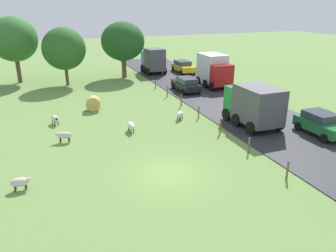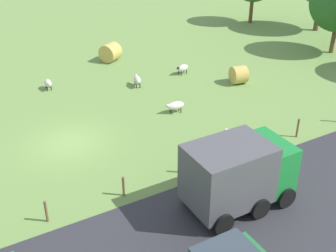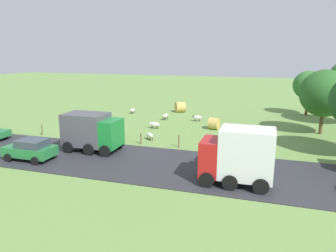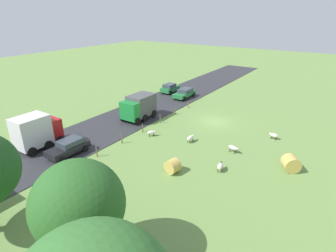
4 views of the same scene
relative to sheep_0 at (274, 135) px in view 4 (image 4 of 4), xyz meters
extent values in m
plane|color=#6B8E47|center=(7.79, -1.14, -0.46)|extent=(160.00, 160.00, 0.00)
cube|color=#2D2D33|center=(18.37, -1.14, -0.43)|extent=(8.00, 80.00, 0.06)
ellipsoid|color=beige|center=(-0.02, 0.00, 0.00)|extent=(0.98, 0.57, 0.48)
ellipsoid|color=silver|center=(0.42, -0.04, 0.11)|extent=(0.28, 0.20, 0.20)
cylinder|color=#2D2823|center=(0.25, 0.11, -0.32)|extent=(0.07, 0.07, 0.28)
cylinder|color=#2D2823|center=(0.23, -0.15, -0.32)|extent=(0.07, 0.07, 0.28)
cylinder|color=#2D2823|center=(-0.26, 0.16, -0.32)|extent=(0.07, 0.07, 0.28)
cylinder|color=#2D2823|center=(-0.29, -0.11, -0.32)|extent=(0.07, 0.07, 0.28)
ellipsoid|color=beige|center=(2.68, 5.67, 0.07)|extent=(1.16, 0.74, 0.46)
ellipsoid|color=silver|center=(2.19, 5.81, 0.18)|extent=(0.30, 0.24, 0.20)
cylinder|color=#2D2823|center=(2.36, 5.63, -0.28)|extent=(0.07, 0.07, 0.36)
cylinder|color=#2D2823|center=(2.43, 5.87, -0.28)|extent=(0.07, 0.07, 0.36)
cylinder|color=#2D2823|center=(2.93, 5.47, -0.28)|extent=(0.07, 0.07, 0.36)
cylinder|color=#2D2823|center=(3.00, 5.71, -0.28)|extent=(0.07, 0.07, 0.36)
ellipsoid|color=silver|center=(7.52, 5.98, 0.03)|extent=(0.60, 1.19, 0.50)
ellipsoid|color=silver|center=(7.47, 5.43, 0.14)|extent=(0.20, 0.27, 0.20)
cylinder|color=#2D2823|center=(7.63, 5.65, -0.31)|extent=(0.07, 0.07, 0.30)
cylinder|color=#2D2823|center=(7.35, 5.67, -0.31)|extent=(0.07, 0.07, 0.30)
cylinder|color=#2D2823|center=(7.68, 6.28, -0.31)|extent=(0.07, 0.07, 0.30)
cylinder|color=#2D2823|center=(7.41, 6.31, -0.31)|extent=(0.07, 0.07, 0.30)
ellipsoid|color=silver|center=(12.06, 7.15, 0.00)|extent=(0.97, 1.02, 0.45)
ellipsoid|color=silver|center=(11.76, 6.80, 0.10)|extent=(0.31, 0.31, 0.20)
cylinder|color=#2D2823|center=(11.98, 6.86, -0.31)|extent=(0.07, 0.07, 0.29)
cylinder|color=#2D2823|center=(11.80, 7.03, -0.31)|extent=(0.07, 0.07, 0.29)
cylinder|color=#2D2823|center=(12.33, 7.27, -0.31)|extent=(0.07, 0.07, 0.29)
cylinder|color=#2D2823|center=(12.14, 7.43, -0.31)|extent=(0.07, 0.07, 0.29)
ellipsoid|color=beige|center=(2.29, 9.70, 0.03)|extent=(0.74, 1.12, 0.51)
ellipsoid|color=black|center=(2.41, 9.23, 0.14)|extent=(0.24, 0.30, 0.20)
cylinder|color=#2D2823|center=(2.49, 9.46, -0.31)|extent=(0.07, 0.07, 0.29)
cylinder|color=#2D2823|center=(2.22, 9.39, -0.31)|extent=(0.07, 0.07, 0.29)
cylinder|color=#2D2823|center=(2.36, 10.01, -0.31)|extent=(0.07, 0.07, 0.29)
cylinder|color=#2D2823|center=(2.09, 9.95, -0.31)|extent=(0.07, 0.07, 0.29)
cylinder|color=tan|center=(-3.00, 6.05, 0.27)|extent=(1.93, 1.88, 1.46)
cylinder|color=tan|center=(5.77, 12.32, 0.18)|extent=(1.45, 1.25, 1.28)
cylinder|color=brown|center=(4.51, 23.25, 0.77)|extent=(0.36, 0.36, 2.46)
ellipsoid|color=#285B23|center=(4.51, 23.25, 3.80)|extent=(4.88, 4.88, 4.79)
cylinder|color=brown|center=(13.62, -4.10, 0.09)|extent=(0.12, 0.12, 1.09)
cylinder|color=brown|center=(13.62, -0.45, 0.07)|extent=(0.12, 0.12, 1.05)
cylinder|color=brown|center=(13.62, 3.19, 0.14)|extent=(0.12, 0.12, 1.19)
cylinder|color=brown|center=(13.62, 6.84, 0.06)|extent=(0.12, 0.12, 1.04)
cylinder|color=brown|center=(13.62, 10.49, 0.13)|extent=(0.12, 0.12, 1.17)
cylinder|color=brown|center=(13.62, 14.13, 0.14)|extent=(0.12, 0.12, 1.20)
cylinder|color=brown|center=(13.62, 17.78, 0.07)|extent=(0.12, 0.12, 1.05)
cube|color=#197F33|center=(16.76, 5.52, 1.23)|extent=(2.50, 1.20, 2.30)
cube|color=#4C4C51|center=(16.76, 3.13, 1.44)|extent=(2.50, 3.58, 2.72)
cylinder|color=black|center=(15.51, 5.52, 0.08)|extent=(0.30, 0.96, 0.96)
cylinder|color=black|center=(18.02, 5.52, 0.08)|extent=(0.30, 0.96, 0.96)
cylinder|color=black|center=(15.51, 4.02, 0.08)|extent=(0.30, 0.96, 0.96)
cylinder|color=black|center=(18.02, 4.02, 0.08)|extent=(0.30, 0.96, 0.96)
cylinder|color=black|center=(15.51, 2.05, 0.08)|extent=(0.30, 0.96, 0.96)
cylinder|color=black|center=(18.02, 2.05, 0.08)|extent=(0.30, 0.96, 0.96)
cube|color=#B21919|center=(20.19, 14.46, 1.23)|extent=(2.39, 1.20, 2.30)
cube|color=silver|center=(20.19, 16.72, 1.67)|extent=(2.39, 3.32, 3.17)
cylinder|color=black|center=(21.38, 14.46, 0.08)|extent=(0.30, 0.96, 0.96)
cylinder|color=black|center=(18.99, 14.46, 0.08)|extent=(0.30, 0.96, 0.96)
cylinder|color=black|center=(21.38, 15.89, 0.08)|extent=(0.30, 0.96, 0.96)
cylinder|color=black|center=(18.99, 15.89, 0.08)|extent=(0.30, 0.96, 0.96)
cylinder|color=black|center=(21.38, 17.72, 0.08)|extent=(0.30, 0.96, 0.96)
cylinder|color=black|center=(18.99, 17.72, 0.08)|extent=(0.30, 0.96, 0.96)
cube|color=#237238|center=(16.75, -8.18, 0.23)|extent=(1.98, 4.59, 0.61)
cube|color=#333D47|center=(16.75, -8.52, 0.81)|extent=(1.74, 2.52, 0.56)
cylinder|color=black|center=(15.77, -6.69, -0.08)|extent=(0.22, 0.64, 0.64)
cylinder|color=black|center=(17.74, -6.69, -0.08)|extent=(0.22, 0.64, 0.64)
cylinder|color=black|center=(15.77, -9.67, -0.08)|extent=(0.22, 0.64, 0.64)
cylinder|color=black|center=(17.74, -9.67, -0.08)|extent=(0.22, 0.64, 0.64)
cube|color=black|center=(16.31, 15.46, 0.25)|extent=(1.84, 4.27, 0.66)
cube|color=#333D47|center=(16.31, 15.14, 0.87)|extent=(1.62, 2.35, 0.56)
cylinder|color=black|center=(15.40, 16.85, -0.08)|extent=(0.22, 0.64, 0.64)
cylinder|color=black|center=(17.23, 16.85, -0.08)|extent=(0.22, 0.64, 0.64)
cylinder|color=black|center=(15.40, 14.07, -0.08)|extent=(0.22, 0.64, 0.64)
cylinder|color=black|center=(17.23, 14.07, -0.08)|extent=(0.22, 0.64, 0.64)
cube|color=#237238|center=(20.32, 0.18, 0.30)|extent=(1.97, 3.87, 0.75)
cube|color=#333D47|center=(20.32, 0.47, 0.95)|extent=(1.73, 2.13, 0.56)
cylinder|color=black|center=(21.31, -1.07, -0.08)|extent=(0.22, 0.64, 0.64)
cylinder|color=black|center=(19.34, -1.07, -0.08)|extent=(0.22, 0.64, 0.64)
cylinder|color=black|center=(21.31, 1.44, -0.08)|extent=(0.22, 0.64, 0.64)
cylinder|color=black|center=(19.34, 1.44, -0.08)|extent=(0.22, 0.64, 0.64)
cube|color=#237238|center=(20.45, -9.55, 0.29)|extent=(1.83, 3.81, 0.73)
cube|color=#333D47|center=(20.45, -9.26, 0.93)|extent=(1.61, 2.09, 0.56)
cylinder|color=black|center=(21.37, -10.79, -0.08)|extent=(0.22, 0.64, 0.64)
cylinder|color=black|center=(19.54, -10.79, -0.08)|extent=(0.22, 0.64, 0.64)
cylinder|color=black|center=(21.37, -8.31, -0.08)|extent=(0.22, 0.64, 0.64)
cylinder|color=black|center=(19.54, -8.31, -0.08)|extent=(0.22, 0.64, 0.64)
camera|label=1|loc=(1.72, -16.56, 8.63)|focal=35.04mm
camera|label=2|loc=(29.14, -6.93, 12.59)|focal=47.54mm
camera|label=3|loc=(39.64, 17.68, 7.85)|focal=33.70mm
camera|label=4|loc=(-5.70, 30.16, 12.99)|focal=29.18mm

